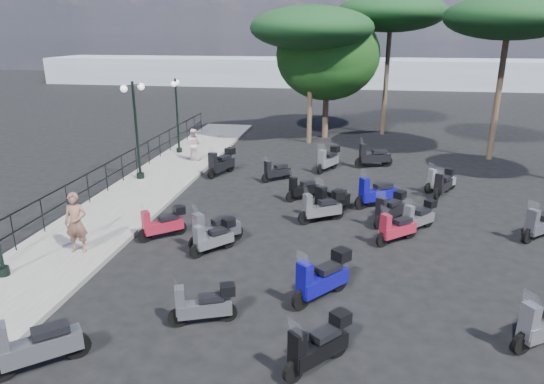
% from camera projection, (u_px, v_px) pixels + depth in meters
% --- Properties ---
extents(ground, '(120.00, 120.00, 0.00)m').
position_uv_depth(ground, '(295.00, 245.00, 14.58)').
color(ground, black).
rests_on(ground, ground).
extents(sidewalk, '(3.00, 30.00, 0.15)m').
position_uv_depth(sidewalk, '(134.00, 198.00, 18.36)').
color(sidewalk, slate).
rests_on(sidewalk, ground).
extents(railing, '(0.04, 26.04, 1.10)m').
position_uv_depth(railing, '(97.00, 178.00, 18.12)').
color(railing, black).
rests_on(railing, sidewalk).
extents(lamp_post_1, '(0.63, 1.12, 4.05)m').
position_uv_depth(lamp_post_1, '(136.00, 124.00, 19.89)').
color(lamp_post_1, black).
rests_on(lamp_post_1, sidewalk).
extents(lamp_post_2, '(0.41, 1.09, 3.73)m').
position_uv_depth(lamp_post_2, '(177.00, 111.00, 24.35)').
color(lamp_post_2, black).
rests_on(lamp_post_2, sidewalk).
extents(woman, '(0.69, 0.50, 1.75)m').
position_uv_depth(woman, '(76.00, 223.00, 13.52)').
color(woman, brown).
rests_on(woman, sidewalk).
extents(pedestrian_far, '(0.76, 0.60, 1.53)m').
position_uv_depth(pedestrian_far, '(193.00, 144.00, 23.28)').
color(pedestrian_far, beige).
rests_on(pedestrian_far, sidewalk).
extents(scooter_0, '(1.49, 1.28, 1.47)m').
position_uv_depth(scooter_0, '(36.00, 347.00, 9.06)').
color(scooter_0, black).
rests_on(scooter_0, ground).
extents(scooter_1, '(1.45, 0.74, 1.21)m').
position_uv_depth(scooter_1, '(203.00, 306.00, 10.51)').
color(scooter_1, black).
rests_on(scooter_1, ground).
extents(scooter_2, '(1.35, 1.39, 1.46)m').
position_uv_depth(scooter_2, '(215.00, 231.00, 14.32)').
color(scooter_2, black).
rests_on(scooter_2, ground).
extents(scooter_3, '(1.27, 1.15, 1.25)m').
position_uv_depth(scooter_3, '(163.00, 224.00, 14.89)').
color(scooter_3, black).
rests_on(scooter_3, ground).
extents(scooter_4, '(0.95, 1.74, 1.46)m').
position_uv_depth(scooter_4, '(221.00, 163.00, 21.43)').
color(scooter_4, black).
rests_on(scooter_4, ground).
extents(scooter_6, '(1.22, 1.33, 1.31)m').
position_uv_depth(scooter_6, '(318.00, 346.00, 9.10)').
color(scooter_6, black).
rests_on(scooter_6, ground).
extents(scooter_7, '(1.12, 1.23, 1.21)m').
position_uv_depth(scooter_7, '(213.00, 238.00, 13.93)').
color(scooter_7, black).
rests_on(scooter_7, ground).
extents(scooter_8, '(1.25, 1.51, 1.47)m').
position_uv_depth(scooter_8, '(331.00, 202.00, 16.73)').
color(scooter_8, black).
rests_on(scooter_8, ground).
extents(scooter_9, '(1.51, 1.04, 1.34)m').
position_uv_depth(scooter_9, '(322.00, 208.00, 16.15)').
color(scooter_9, black).
rests_on(scooter_9, ground).
extents(scooter_10, '(1.18, 1.06, 1.19)m').
position_uv_depth(scooter_10, '(276.00, 172.00, 20.62)').
color(scooter_10, black).
rests_on(scooter_10, ground).
extents(scooter_12, '(1.32, 1.52, 1.47)m').
position_uv_depth(scooter_12, '(322.00, 279.00, 11.45)').
color(scooter_12, black).
rests_on(scooter_12, ground).
extents(scooter_13, '(1.11, 1.43, 1.32)m').
position_uv_depth(scooter_13, '(390.00, 210.00, 16.01)').
color(scooter_13, black).
rests_on(scooter_13, ground).
extents(scooter_14, '(1.24, 1.05, 1.22)m').
position_uv_depth(scooter_14, '(303.00, 189.00, 18.32)').
color(scooter_14, black).
rests_on(scooter_14, ground).
extents(scooter_15, '(0.99, 1.59, 1.38)m').
position_uv_depth(scooter_15, '(328.00, 160.00, 22.06)').
color(scooter_15, black).
rests_on(scooter_15, ground).
extents(scooter_18, '(1.28, 1.13, 1.28)m').
position_uv_depth(scooter_18, '(396.00, 229.00, 14.58)').
color(scooter_18, black).
rests_on(scooter_18, ground).
extents(scooter_19, '(1.20, 1.21, 1.24)m').
position_uv_depth(scooter_19, '(418.00, 217.00, 15.44)').
color(scooter_19, black).
rests_on(scooter_19, ground).
extents(scooter_20, '(1.61, 1.14, 1.48)m').
position_uv_depth(scooter_20, '(376.00, 194.00, 17.55)').
color(scooter_20, black).
rests_on(scooter_20, ground).
extents(scooter_21, '(1.77, 0.84, 1.46)m').
position_uv_depth(scooter_21, '(373.00, 157.00, 22.62)').
color(scooter_21, black).
rests_on(scooter_21, ground).
extents(scooter_25, '(1.37, 1.17, 1.35)m').
position_uv_depth(scooter_25, '(541.00, 225.00, 14.81)').
color(scooter_25, black).
rests_on(scooter_25, ground).
extents(scooter_26, '(1.35, 0.97, 1.24)m').
position_uv_depth(scooter_26, '(440.00, 181.00, 19.25)').
color(scooter_26, black).
rests_on(scooter_26, ground).
extents(scooter_27, '(0.93, 1.48, 1.29)m').
position_uv_depth(scooter_27, '(443.00, 184.00, 18.77)').
color(scooter_27, black).
rests_on(scooter_27, ground).
extents(broadleaf_tree, '(5.96, 5.96, 7.29)m').
position_uv_depth(broadleaf_tree, '(327.00, 56.00, 27.74)').
color(broadleaf_tree, '#38281E').
rests_on(broadleaf_tree, ground).
extents(pine_0, '(6.31, 6.31, 8.21)m').
position_uv_depth(pine_0, '(391.00, 13.00, 27.83)').
color(pine_0, '#38281E').
rests_on(pine_0, ground).
extents(pine_1, '(5.94, 5.94, 7.75)m').
position_uv_depth(pine_1, '(509.00, 18.00, 22.18)').
color(pine_1, '#38281E').
rests_on(pine_1, ground).
extents(pine_2, '(6.64, 6.64, 7.41)m').
position_uv_depth(pine_2, '(312.00, 28.00, 25.82)').
color(pine_2, '#38281E').
rests_on(pine_2, ground).
extents(distant_hills, '(70.00, 8.00, 3.00)m').
position_uv_depth(distant_hills, '(341.00, 72.00, 56.22)').
color(distant_hills, gray).
rests_on(distant_hills, ground).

